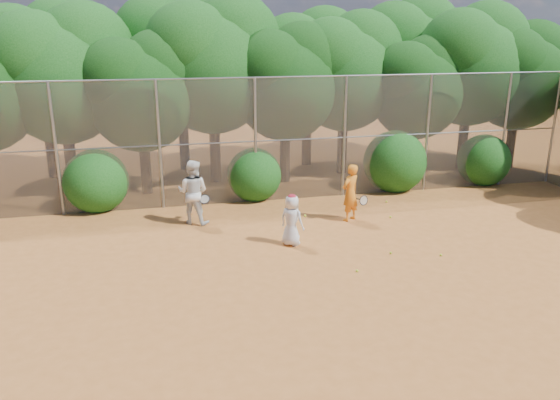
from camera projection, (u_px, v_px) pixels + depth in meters
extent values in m
plane|color=#AB5F26|center=(346.00, 274.00, 12.65)|extent=(80.00, 80.00, 0.00)
cylinder|color=gray|center=(56.00, 150.00, 16.13)|extent=(0.09, 0.09, 4.00)
cylinder|color=gray|center=(160.00, 146.00, 16.78)|extent=(0.09, 0.09, 4.00)
cylinder|color=gray|center=(255.00, 141.00, 17.42)|extent=(0.09, 0.09, 4.00)
cylinder|color=gray|center=(344.00, 137.00, 18.06)|extent=(0.09, 0.09, 4.00)
cylinder|color=gray|center=(427.00, 134.00, 18.71)|extent=(0.09, 0.09, 4.00)
cylinder|color=gray|center=(505.00, 130.00, 19.35)|extent=(0.09, 0.09, 4.00)
cylinder|color=gray|center=(286.00, 77.00, 17.04)|extent=(20.00, 0.05, 0.05)
cylinder|color=gray|center=(286.00, 140.00, 17.63)|extent=(20.00, 0.04, 0.04)
cube|color=slate|center=(286.00, 140.00, 17.63)|extent=(20.00, 0.02, 4.00)
cylinder|color=gray|center=(553.00, 128.00, 19.78)|extent=(0.09, 0.09, 4.00)
sphere|color=black|center=(0.00, 61.00, 17.23)|extent=(3.05, 3.05, 3.05)
cylinder|color=black|center=(70.00, 156.00, 18.68)|extent=(0.38, 0.38, 2.52)
sphere|color=#124812|center=(62.00, 83.00, 17.94)|extent=(4.03, 4.03, 4.03)
sphere|color=#124812|center=(85.00, 51.00, 18.19)|extent=(3.23, 3.23, 3.23)
sphere|color=#124812|center=(34.00, 59.00, 17.27)|extent=(3.02, 3.02, 3.02)
cylinder|color=black|center=(145.00, 162.00, 18.62)|extent=(0.36, 0.36, 2.17)
sphere|color=black|center=(141.00, 99.00, 17.98)|extent=(3.47, 3.47, 3.47)
sphere|color=black|center=(160.00, 71.00, 18.19)|extent=(2.78, 2.78, 2.78)
sphere|color=black|center=(119.00, 79.00, 17.40)|extent=(2.60, 2.60, 2.60)
cylinder|color=black|center=(215.00, 146.00, 20.01)|extent=(0.39, 0.39, 2.66)
sphere|color=#124812|center=(212.00, 73.00, 19.23)|extent=(4.26, 4.26, 4.26)
sphere|color=#124812|center=(234.00, 42.00, 19.49)|extent=(3.40, 3.40, 3.40)
sphere|color=#124812|center=(190.00, 49.00, 18.52)|extent=(3.19, 3.19, 3.19)
cylinder|color=black|center=(285.00, 151.00, 20.04)|extent=(0.37, 0.37, 2.27)
sphere|color=black|center=(285.00, 90.00, 19.38)|extent=(3.64, 3.64, 3.64)
sphere|color=black|center=(302.00, 63.00, 19.60)|extent=(2.91, 2.91, 2.91)
sphere|color=black|center=(269.00, 70.00, 18.77)|extent=(2.73, 2.73, 2.73)
cylinder|color=black|center=(342.00, 142.00, 21.30)|extent=(0.38, 0.38, 2.45)
sphere|color=#124812|center=(344.00, 79.00, 20.58)|extent=(3.92, 3.92, 3.92)
sphere|color=#124812|center=(361.00, 52.00, 20.82)|extent=(3.14, 3.14, 3.14)
sphere|color=#124812|center=(330.00, 58.00, 19.93)|extent=(2.94, 2.94, 2.94)
cylinder|color=black|center=(412.00, 148.00, 20.96)|extent=(0.36, 0.36, 2.10)
sphere|color=black|center=(416.00, 94.00, 20.34)|extent=(3.36, 3.36, 3.36)
sphere|color=black|center=(430.00, 70.00, 20.55)|extent=(2.69, 2.69, 2.69)
sphere|color=black|center=(406.00, 77.00, 19.78)|extent=(2.52, 2.52, 2.52)
cylinder|color=black|center=(463.00, 136.00, 21.98)|extent=(0.39, 0.39, 2.59)
sphere|color=#124812|center=(470.00, 72.00, 21.22)|extent=(4.14, 4.14, 4.14)
sphere|color=#124812|center=(486.00, 44.00, 21.47)|extent=(3.32, 3.32, 3.32)
sphere|color=#124812|center=(459.00, 50.00, 20.53)|extent=(3.11, 3.11, 3.11)
cylinder|color=black|center=(511.00, 139.00, 22.17)|extent=(0.37, 0.37, 2.31)
sphere|color=black|center=(518.00, 83.00, 21.49)|extent=(3.70, 3.70, 3.70)
sphere|color=black|center=(532.00, 58.00, 21.72)|extent=(2.96, 2.96, 2.96)
sphere|color=black|center=(511.00, 64.00, 20.88)|extent=(2.77, 2.77, 2.77)
cylinder|color=black|center=(50.00, 143.00, 20.59)|extent=(0.39, 0.39, 2.62)
sphere|color=#124812|center=(41.00, 74.00, 19.82)|extent=(4.20, 4.20, 4.20)
sphere|color=#124812|center=(64.00, 43.00, 20.08)|extent=(3.36, 3.36, 3.36)
sphere|color=#124812|center=(14.00, 50.00, 19.12)|extent=(3.15, 3.15, 3.15)
cylinder|color=black|center=(184.00, 135.00, 21.82)|extent=(0.40, 0.40, 2.80)
sphere|color=#124812|center=(180.00, 64.00, 21.00)|extent=(4.48, 4.48, 4.48)
sphere|color=#124812|center=(201.00, 34.00, 21.27)|extent=(3.58, 3.58, 3.58)
sphere|color=#124812|center=(158.00, 40.00, 20.25)|extent=(3.36, 3.36, 3.36)
cylinder|color=black|center=(307.00, 135.00, 22.56)|extent=(0.38, 0.38, 2.52)
sphere|color=#124812|center=(308.00, 74.00, 21.82)|extent=(4.03, 4.03, 4.03)
sphere|color=#124812|center=(324.00, 47.00, 22.07)|extent=(3.23, 3.23, 3.23)
sphere|color=#124812|center=(292.00, 53.00, 21.15)|extent=(3.02, 3.02, 3.02)
cylinder|color=black|center=(401.00, 126.00, 24.05)|extent=(0.40, 0.40, 2.73)
sphere|color=#124812|center=(405.00, 63.00, 23.25)|extent=(4.37, 4.37, 4.37)
sphere|color=#124812|center=(421.00, 36.00, 23.52)|extent=(3.49, 3.49, 3.49)
sphere|color=#124812|center=(393.00, 42.00, 22.53)|extent=(3.28, 3.28, 3.28)
sphere|color=#124812|center=(96.00, 178.00, 16.92)|extent=(2.00, 2.00, 2.00)
sphere|color=#124812|center=(254.00, 172.00, 18.03)|extent=(1.80, 1.80, 1.80)
sphere|color=#124812|center=(395.00, 159.00, 19.04)|extent=(2.20, 2.20, 2.20)
sphere|color=#124812|center=(484.00, 158.00, 19.84)|extent=(1.90, 1.90, 1.90)
imported|color=orange|center=(350.00, 193.00, 15.95)|extent=(0.74, 0.67, 1.70)
torus|color=black|center=(364.00, 200.00, 15.90)|extent=(0.31, 0.14, 0.30)
cylinder|color=black|center=(359.00, 199.00, 16.09)|extent=(0.11, 0.28, 0.06)
imported|color=silver|center=(292.00, 220.00, 14.16)|extent=(0.78, 0.77, 1.36)
ellipsoid|color=#AB1829|center=(292.00, 197.00, 13.97)|extent=(0.22, 0.22, 0.13)
sphere|color=#BFD226|center=(305.00, 216.00, 13.99)|extent=(0.07, 0.07, 0.07)
imported|color=silver|center=(193.00, 192.00, 15.69)|extent=(1.13, 1.04, 1.88)
torus|color=black|center=(205.00, 199.00, 15.52)|extent=(0.36, 0.31, 0.25)
cylinder|color=black|center=(206.00, 202.00, 15.72)|extent=(0.12, 0.23, 0.21)
sphere|color=#BFD226|center=(391.00, 253.00, 13.74)|extent=(0.07, 0.07, 0.07)
sphere|color=#BFD226|center=(390.00, 217.00, 16.37)|extent=(0.07, 0.07, 0.07)
sphere|color=#BFD226|center=(441.00, 255.00, 13.61)|extent=(0.07, 0.07, 0.07)
sphere|color=#BFD226|center=(357.00, 271.00, 12.71)|extent=(0.07, 0.07, 0.07)
sphere|color=#BFD226|center=(386.00, 202.00, 17.83)|extent=(0.07, 0.07, 0.07)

